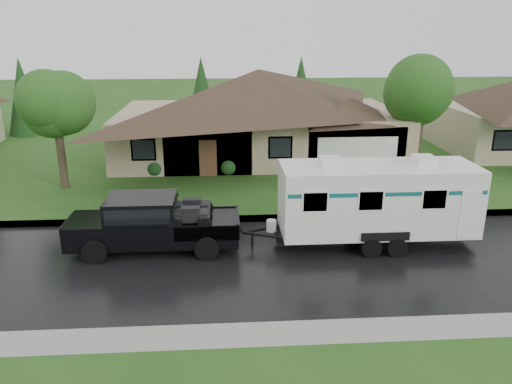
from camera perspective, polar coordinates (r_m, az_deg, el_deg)
ground at (r=20.43m, az=-2.56°, el=-5.56°), size 140.00×140.00×0.00m
road at (r=18.61m, az=-2.41°, el=-8.02°), size 140.00×8.00×0.01m
curb at (r=22.48m, az=-2.70°, el=-3.08°), size 140.00×0.50×0.15m
lawn at (r=34.67m, az=-3.15°, el=4.56°), size 140.00×26.00×0.15m
house_main at (r=32.97m, az=0.82°, el=10.11°), size 19.44×10.80×6.90m
tree_left_green at (r=27.64m, az=-21.96°, el=9.14°), size 3.78×3.78×6.26m
tree_right_green at (r=31.00m, az=18.55°, el=10.71°), size 3.95×3.95×6.53m
shrub_row at (r=29.10m, az=0.93°, el=3.10°), size 13.60×1.00×1.00m
pickup_truck at (r=19.63m, az=-11.95°, el=-3.33°), size 6.46×2.46×2.15m
travel_trailer at (r=20.06m, az=13.67°, el=-0.72°), size 7.97×2.80×3.58m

